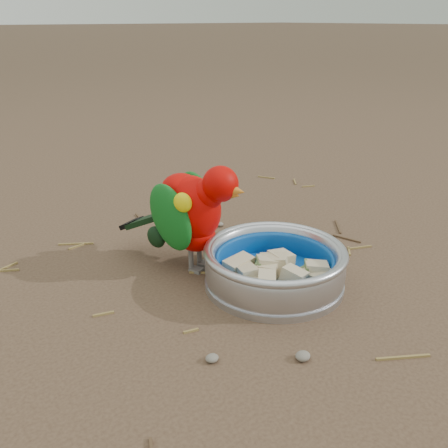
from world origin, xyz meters
TOP-DOWN VIEW (x-y plane):
  - ground at (0.00, 0.00)m, footprint 60.00×60.00m
  - food_bowl at (0.01, 0.02)m, footprint 0.21×0.21m
  - bowl_wall at (0.01, 0.02)m, footprint 0.21×0.21m
  - fruit_wedges at (0.01, 0.02)m, footprint 0.12×0.12m
  - lory_parrot at (-0.05, 0.14)m, footprint 0.16×0.23m
  - ground_debris at (0.01, 0.03)m, footprint 0.90×0.80m

SIDE VIEW (x-z plane):
  - ground at x=0.00m, z-range 0.00..0.00m
  - ground_debris at x=0.01m, z-range 0.00..0.01m
  - food_bowl at x=0.01m, z-range 0.00..0.02m
  - fruit_wedges at x=0.01m, z-range 0.02..0.05m
  - bowl_wall at x=0.01m, z-range 0.02..0.06m
  - lory_parrot at x=-0.05m, z-range 0.00..0.17m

